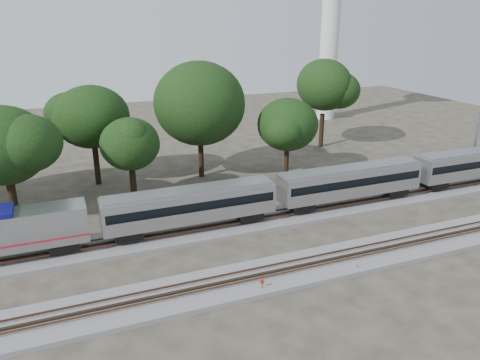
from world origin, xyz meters
name	(u,v)px	position (x,y,z in m)	size (l,w,h in m)	color
ground	(215,262)	(0.00, 0.00, 0.00)	(160.00, 160.00, 0.00)	#383328
track_far	(195,231)	(0.00, 6.00, 0.21)	(160.00, 5.00, 0.73)	slate
track_near	(232,284)	(0.00, -4.00, 0.21)	(160.00, 5.00, 0.73)	slate
train	(476,162)	(35.48, 6.00, 3.08)	(121.64, 2.96, 4.36)	#B5B8BD
switch_stand_red	(262,284)	(1.83, -5.69, 0.69)	(0.34, 0.15, 1.09)	#512D19
switch_stand_white	(357,265)	(10.34, -5.76, 0.59)	(0.28, 0.13, 0.92)	#512D19
switch_lever	(305,283)	(5.36, -5.97, 0.15)	(0.50, 0.30, 0.30)	#512D19
tree_2	(3,146)	(-16.15, 15.37, 8.03)	(8.18, 8.18, 11.53)	black
tree_3	(92,117)	(-7.17, 23.91, 8.45)	(8.60, 8.60, 12.13)	black
tree_4	(130,144)	(-4.05, 16.13, 6.74)	(6.88, 6.88, 9.70)	black
tree_5	(200,104)	(5.62, 21.86, 9.51)	(9.68, 9.68, 13.65)	black
tree_6	(288,125)	(15.88, 17.85, 6.84)	(6.98, 6.98, 9.84)	black
tree_7	(324,85)	(27.62, 28.69, 9.74)	(9.91, 9.91, 13.97)	black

